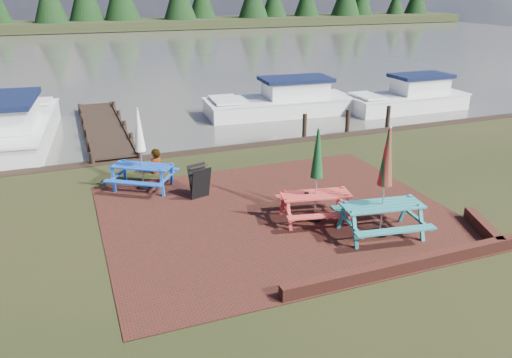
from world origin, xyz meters
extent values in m
plane|color=black|center=(0.00, 0.00, 0.00)|extent=(120.00, 120.00, 0.00)
cube|color=#3B1C12|center=(0.00, 1.00, 0.01)|extent=(9.00, 7.50, 0.02)
cube|color=#4C1E16|center=(1.50, -2.60, 0.15)|extent=(6.00, 0.22, 0.30)
cube|color=#4C1E16|center=(4.30, -1.80, 0.15)|extent=(0.82, 1.77, 0.30)
cube|color=#403E37|center=(0.00, 37.00, 0.00)|extent=(120.00, 60.00, 0.02)
cube|color=black|center=(0.00, 66.00, 0.50)|extent=(120.00, 10.00, 1.20)
cube|color=teal|center=(1.87, -0.97, 0.80)|extent=(2.05, 1.04, 0.04)
cube|color=teal|center=(1.76, -1.70, 0.49)|extent=(1.97, 0.54, 0.04)
cube|color=teal|center=(1.98, -0.24, 0.49)|extent=(1.97, 0.54, 0.04)
cube|color=teal|center=(1.03, -0.84, 0.40)|extent=(0.33, 1.69, 0.80)
cube|color=teal|center=(2.71, -1.09, 0.40)|extent=(0.33, 1.69, 0.80)
cylinder|color=black|center=(1.87, -0.97, 0.05)|extent=(0.39, 0.39, 0.11)
cylinder|color=#B2B2B7|center=(1.87, -0.97, 1.36)|extent=(0.04, 0.04, 2.72)
cone|color=red|center=(1.87, -0.97, 2.01)|extent=(0.35, 0.35, 1.36)
cube|color=#DC3E38|center=(0.76, 0.34, 0.73)|extent=(1.88, 1.03, 0.04)
cube|color=#DC3E38|center=(0.63, -0.32, 0.44)|extent=(1.79, 0.58, 0.04)
cube|color=#DC3E38|center=(0.89, 1.00, 0.44)|extent=(1.79, 0.58, 0.04)
cube|color=#DC3E38|center=(0.01, 0.49, 0.37)|extent=(0.38, 1.53, 0.73)
cube|color=#DC3E38|center=(1.52, 0.19, 0.37)|extent=(0.38, 1.53, 0.73)
cylinder|color=black|center=(0.76, 0.34, 0.05)|extent=(0.36, 0.36, 0.10)
cylinder|color=#B2B2B7|center=(0.76, 0.34, 1.23)|extent=(0.04, 0.04, 2.47)
cone|color=#11401D|center=(0.76, 0.34, 1.83)|extent=(0.32, 0.32, 1.23)
cube|color=blue|center=(-3.03, 4.13, 0.72)|extent=(1.85, 1.55, 0.04)
cube|color=blue|center=(-3.40, 3.57, 0.44)|extent=(1.60, 1.17, 0.04)
cube|color=blue|center=(-2.66, 4.68, 0.44)|extent=(1.60, 1.17, 0.04)
cube|color=blue|center=(-3.67, 4.55, 0.36)|extent=(0.91, 1.32, 0.72)
cube|color=blue|center=(-2.39, 3.70, 0.36)|extent=(0.91, 1.32, 0.72)
cylinder|color=black|center=(-3.03, 4.13, 0.05)|extent=(0.35, 0.35, 0.10)
cylinder|color=#B2B2B7|center=(-3.03, 4.13, 1.22)|extent=(0.04, 0.04, 2.45)
cone|color=white|center=(-3.03, 4.13, 1.81)|extent=(0.31, 0.31, 1.22)
cube|color=black|center=(-1.62, 2.73, 0.48)|extent=(0.62, 0.38, 0.94)
cube|color=black|center=(-1.62, 3.04, 0.48)|extent=(0.62, 0.38, 0.94)
cube|color=black|center=(-1.62, 2.89, 0.93)|extent=(0.57, 0.20, 0.03)
cube|color=black|center=(-3.50, 11.50, 0.12)|extent=(1.60, 9.00, 0.06)
cube|color=black|center=(-4.25, 11.50, 0.17)|extent=(0.08, 9.00, 0.08)
cube|color=black|center=(-2.75, 11.50, 0.17)|extent=(0.08, 9.00, 0.08)
cylinder|color=black|center=(-4.30, 7.00, -0.10)|extent=(0.16, 0.16, 1.00)
cylinder|color=black|center=(-2.70, 7.00, -0.10)|extent=(0.16, 0.16, 1.00)
cube|color=white|center=(-6.89, 11.19, 0.16)|extent=(3.36, 7.87, 1.09)
cube|color=white|center=(-6.89, 11.19, 0.73)|extent=(3.43, 8.02, 0.09)
cube|color=white|center=(-6.98, 10.28, 1.25)|extent=(2.19, 3.38, 0.93)
cube|color=black|center=(-6.98, 10.28, 1.77)|extent=(2.45, 3.86, 0.20)
cube|color=white|center=(-6.60, 14.08, 0.87)|extent=(2.35, 1.59, 0.11)
cube|color=white|center=(4.76, 11.83, 0.11)|extent=(7.16, 2.90, 0.93)
cube|color=white|center=(4.76, 11.83, 0.60)|extent=(7.30, 2.96, 0.07)
cube|color=white|center=(5.60, 11.77, 1.04)|extent=(3.05, 1.94, 0.79)
cube|color=black|center=(5.60, 11.77, 1.49)|extent=(3.49, 2.17, 0.17)
cube|color=white|center=(2.11, 12.01, 0.72)|extent=(1.40, 2.15, 0.09)
cube|color=white|center=(11.10, 10.34, 0.11)|extent=(6.10, 2.16, 0.94)
cube|color=white|center=(11.10, 10.34, 0.60)|extent=(6.22, 2.20, 0.08)
cube|color=white|center=(11.83, 10.34, 1.05)|extent=(2.56, 1.55, 0.80)
cube|color=black|center=(11.83, 10.34, 1.50)|extent=(2.93, 1.73, 0.17)
cube|color=white|center=(8.78, 10.34, 0.72)|extent=(1.10, 1.83, 0.09)
imported|color=gray|center=(-2.44, 5.34, 0.81)|extent=(0.70, 0.60, 1.62)
camera|label=1|loc=(-4.88, -10.03, 5.72)|focal=35.00mm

